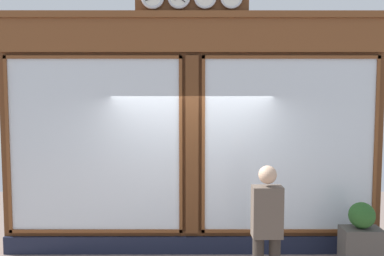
% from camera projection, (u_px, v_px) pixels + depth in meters
% --- Properties ---
extents(shop_facade, '(6.08, 0.42, 4.25)m').
position_uv_depth(shop_facade, '(192.00, 133.00, 6.79)').
color(shop_facade, '#5B3319').
rests_on(shop_facade, ground_plane).
extents(pedestrian, '(0.37, 0.23, 1.69)m').
position_uv_depth(pedestrian, '(267.00, 228.00, 5.16)').
color(pedestrian, '#312A24').
rests_on(pedestrian, ground_plane).
extents(planter_box, '(0.56, 0.36, 0.61)m').
position_uv_depth(planter_box, '(361.00, 249.00, 6.19)').
color(planter_box, '#4C4742').
rests_on(planter_box, ground_plane).
extents(planter_shrub, '(0.38, 0.38, 0.38)m').
position_uv_depth(planter_shrub, '(362.00, 215.00, 6.15)').
color(planter_shrub, '#285623').
rests_on(planter_shrub, planter_box).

